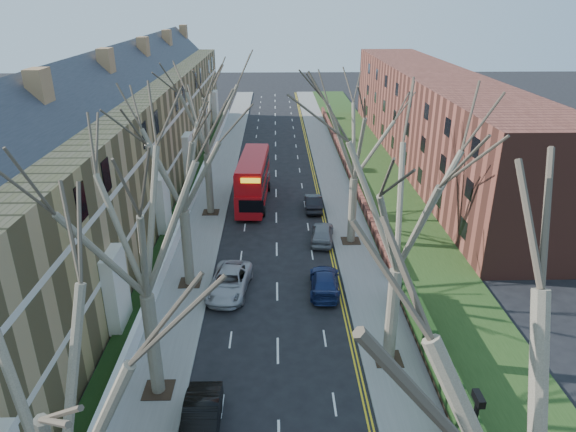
{
  "coord_description": "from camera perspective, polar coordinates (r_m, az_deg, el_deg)",
  "views": [
    {
      "loc": [
        -0.02,
        -13.37,
        17.35
      ],
      "look_at": [
        0.86,
        21.24,
        2.59
      ],
      "focal_mm": 32.0,
      "sensor_mm": 36.0,
      "label": 1
    }
  ],
  "objects": [
    {
      "name": "pavement_left",
      "position": [
        55.47,
        -7.59,
        4.72
      ],
      "size": [
        3.0,
        102.0,
        0.12
      ],
      "primitive_type": "cube",
      "color": "slate",
      "rests_on": "ground"
    },
    {
      "name": "front_wall_left",
      "position": [
        48.02,
        -10.51,
        2.3
      ],
      "size": [
        0.3,
        78.0,
        1.0
      ],
      "color": "white",
      "rests_on": "ground"
    },
    {
      "name": "terrace_left",
      "position": [
        47.89,
        -18.1,
        7.67
      ],
      "size": [
        9.7,
        78.0,
        13.6
      ],
      "color": "#99824E",
      "rests_on": "ground"
    },
    {
      "name": "flats_right",
      "position": [
        60.29,
        15.7,
        10.41
      ],
      "size": [
        13.97,
        54.0,
        10.0
      ],
      "color": "brown",
      "rests_on": "ground"
    },
    {
      "name": "tree_left_far",
      "position": [
        30.99,
        -12.06,
        7.42
      ],
      "size": [
        10.15,
        10.15,
        14.22
      ],
      "color": "brown",
      "rests_on": "ground"
    },
    {
      "name": "tree_right_near",
      "position": [
        11.96,
        29.34,
        -19.26
      ],
      "size": [
        10.85,
        10.85,
        15.2
      ],
      "color": "brown",
      "rests_on": "ground"
    },
    {
      "name": "car_right_mid",
      "position": [
        39.5,
        3.84,
        -1.88
      ],
      "size": [
        2.19,
        4.34,
        1.42
      ],
      "primitive_type": "imported",
      "rotation": [
        0.0,
        0.0,
        3.01
      ],
      "color": "gray",
      "rests_on": "ground"
    },
    {
      "name": "car_left_mid",
      "position": [
        23.82,
        -9.63,
        -21.57
      ],
      "size": [
        1.58,
        4.4,
        1.44
      ],
      "primitive_type": "imported",
      "rotation": [
        0.0,
        0.0,
        0.01
      ],
      "color": "black",
      "rests_on": "ground"
    },
    {
      "name": "car_right_far",
      "position": [
        45.41,
        2.83,
        1.51
      ],
      "size": [
        1.45,
        4.05,
        1.33
      ],
      "primitive_type": "imported",
      "rotation": [
        0.0,
        0.0,
        3.13
      ],
      "color": "black",
      "rests_on": "ground"
    },
    {
      "name": "tree_right_mid",
      "position": [
        23.45,
        12.78,
        3.1
      ],
      "size": [
        10.5,
        10.5,
        14.71
      ],
      "color": "brown",
      "rests_on": "ground"
    },
    {
      "name": "double_decker_bus",
      "position": [
        46.57,
        -3.87,
        3.87
      ],
      "size": [
        2.98,
        10.1,
        4.21
      ],
      "rotation": [
        0.0,
        0.0,
        3.09
      ],
      "color": "#AE0C11",
      "rests_on": "ground"
    },
    {
      "name": "tree_left_mid",
      "position": [
        21.63,
        -16.57,
        0.98
      ],
      "size": [
        10.5,
        10.5,
        14.71
      ],
      "color": "brown",
      "rests_on": "ground"
    },
    {
      "name": "grass_verge_right",
      "position": [
        56.11,
        9.46,
        4.92
      ],
      "size": [
        6.0,
        102.0,
        0.06
      ],
      "color": "#213C15",
      "rests_on": "ground"
    },
    {
      "name": "car_right_near",
      "position": [
        33.07,
        4.08,
        -7.28
      ],
      "size": [
        2.15,
        4.66,
        1.32
      ],
      "primitive_type": "imported",
      "rotation": [
        0.0,
        0.0,
        3.07
      ],
      "color": "navy",
      "rests_on": "ground"
    },
    {
      "name": "car_left_far",
      "position": [
        33.04,
        -6.55,
        -7.3
      ],
      "size": [
        2.99,
        5.4,
        1.43
      ],
      "primitive_type": "imported",
      "rotation": [
        0.0,
        0.0,
        -0.12
      ],
      "color": "#A8A7AC",
      "rests_on": "ground"
    },
    {
      "name": "tree_left_dist",
      "position": [
        42.47,
        -9.32,
        12.23
      ],
      "size": [
        10.5,
        10.5,
        14.71
      ],
      "color": "brown",
      "rests_on": "ground"
    },
    {
      "name": "tree_left_near",
      "position": [
        13.82,
        -26.66,
        -17.4
      ],
      "size": [
        9.8,
        9.8,
        13.73
      ],
      "color": "brown",
      "rests_on": "ground"
    },
    {
      "name": "tree_right_far",
      "position": [
        36.73,
        7.67,
        10.14
      ],
      "size": [
        10.15,
        10.15,
        14.22
      ],
      "color": "brown",
      "rests_on": "ground"
    },
    {
      "name": "pavement_right",
      "position": [
        55.47,
        4.87,
        4.85
      ],
      "size": [
        3.0,
        102.0,
        0.12
      ],
      "primitive_type": "cube",
      "color": "slate",
      "rests_on": "ground"
    }
  ]
}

